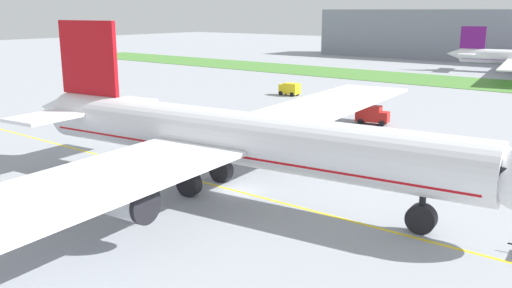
{
  "coord_description": "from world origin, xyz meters",
  "views": [
    {
      "loc": [
        34.2,
        -40.02,
        17.62
      ],
      "look_at": [
        -1.72,
        5.07,
        3.59
      ],
      "focal_mm": 38.61,
      "sensor_mm": 36.0,
      "label": 1
    }
  ],
  "objects_px": {
    "ground_crew_wingwalker_port": "(236,155)",
    "service_truck_fuel_bowser": "(372,114)",
    "service_truck_baggage_loader": "(290,89)",
    "airliner_foreground": "(229,138)"
  },
  "relations": [
    {
      "from": "ground_crew_wingwalker_port",
      "to": "service_truck_fuel_bowser",
      "type": "distance_m",
      "value": 31.29
    },
    {
      "from": "service_truck_baggage_loader",
      "to": "airliner_foreground",
      "type": "bearing_deg",
      "value": -60.1
    },
    {
      "from": "airliner_foreground",
      "to": "service_truck_baggage_loader",
      "type": "bearing_deg",
      "value": 119.9
    },
    {
      "from": "service_truck_baggage_loader",
      "to": "service_truck_fuel_bowser",
      "type": "relative_size",
      "value": 0.81
    },
    {
      "from": "airliner_foreground",
      "to": "service_truck_baggage_loader",
      "type": "height_order",
      "value": "airliner_foreground"
    },
    {
      "from": "airliner_foreground",
      "to": "service_truck_fuel_bowser",
      "type": "relative_size",
      "value": 16.77
    },
    {
      "from": "ground_crew_wingwalker_port",
      "to": "service_truck_baggage_loader",
      "type": "relative_size",
      "value": 0.39
    },
    {
      "from": "service_truck_fuel_bowser",
      "to": "airliner_foreground",
      "type": "bearing_deg",
      "value": -83.14
    },
    {
      "from": "ground_crew_wingwalker_port",
      "to": "service_truck_baggage_loader",
      "type": "xyz_separation_m",
      "value": [
        -26.1,
        47.94,
        0.43
      ]
    },
    {
      "from": "airliner_foreground",
      "to": "service_truck_baggage_loader",
      "type": "xyz_separation_m",
      "value": [
        -32.47,
        56.48,
        -4.16
      ]
    }
  ]
}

